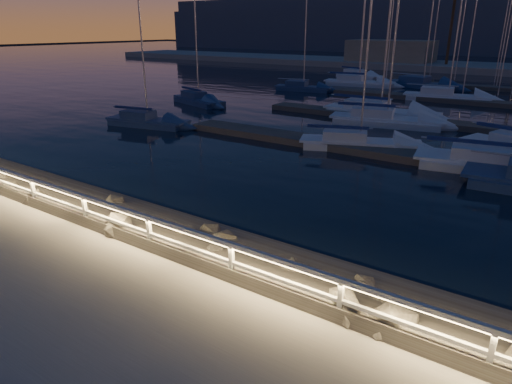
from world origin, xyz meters
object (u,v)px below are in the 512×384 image
guard_rail (124,217)px  sailboat_h (505,163)px  sailboat_n (357,82)px  sailboat_g (378,111)px  sailboat_i (302,87)px  sailboat_f (384,119)px  sailboat_b (357,142)px  sailboat_k (421,84)px  sailboat_a (146,120)px  sailboat_m (358,75)px  sailboat_e (198,99)px  sailboat_j (446,96)px

guard_rail → sailboat_h: bearing=63.6°
sailboat_h → sailboat_n: sailboat_h is taller
sailboat_g → sailboat_i: bearing=139.6°
sailboat_f → sailboat_n: size_ratio=0.97×
sailboat_b → sailboat_n: bearing=91.0°
sailboat_n → sailboat_k: bearing=13.7°
guard_rail → sailboat_k: size_ratio=2.99×
sailboat_a → sailboat_n: 30.93m
sailboat_f → sailboat_m: bearing=103.6°
sailboat_f → sailboat_m: 32.33m
sailboat_b → sailboat_i: 25.57m
guard_rail → sailboat_e: 29.91m
sailboat_h → sailboat_k: bearing=103.0°
guard_rail → sailboat_m: sailboat_m is taller
sailboat_i → sailboat_m: 15.94m
sailboat_f → sailboat_k: bearing=87.2°
guard_rail → sailboat_f: bearing=91.6°
sailboat_f → sailboat_g: bearing=105.5°
sailboat_f → sailboat_m: size_ratio=1.13×
sailboat_g → sailboat_n: (-9.28, 17.79, 0.00)m
sailboat_h → sailboat_n: bearing=115.3°
sailboat_e → sailboat_m: size_ratio=0.92×
sailboat_a → sailboat_b: sailboat_b is taller
sailboat_e → sailboat_g: size_ratio=0.73×
sailboat_b → sailboat_h: size_ratio=0.78×
sailboat_g → sailboat_b: bearing=-77.1°
sailboat_f → sailboat_n: 23.46m
sailboat_m → sailboat_n: bearing=-50.5°
sailboat_m → sailboat_n: (3.42, -8.21, 0.02)m
sailboat_b → sailboat_k: (-5.22, 31.05, 0.04)m
sailboat_g → guard_rail: bearing=-86.8°
sailboat_f → sailboat_h: sailboat_h is taller
sailboat_e → sailboat_b: bearing=-3.6°
sailboat_e → sailboat_i: size_ratio=1.02×
sailboat_k → sailboat_e: bearing=-107.1°
guard_rail → sailboat_g: bearing=94.9°
sailboat_f → guard_rail: bearing=-101.0°
sailboat_n → sailboat_h: bearing=-63.8°
sailboat_k → sailboat_b: bearing=-68.3°
sailboat_e → sailboat_h: (26.45, -7.14, 0.02)m
guard_rail → sailboat_i: (-14.82, 37.13, -0.97)m
sailboat_b → sailboat_f: (-1.12, 7.48, 0.04)m
sailboat_f → sailboat_g: 3.40m
sailboat_k → sailboat_m: bearing=164.2°
sailboat_j → sailboat_b: bearing=-99.0°
sailboat_a → sailboat_h: 22.94m
sailboat_a → sailboat_i: size_ratio=0.98×
guard_rail → sailboat_a: size_ratio=4.15×
sailboat_b → sailboat_i: size_ratio=1.08×
sailboat_g → sailboat_j: (2.39, 11.61, -0.00)m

